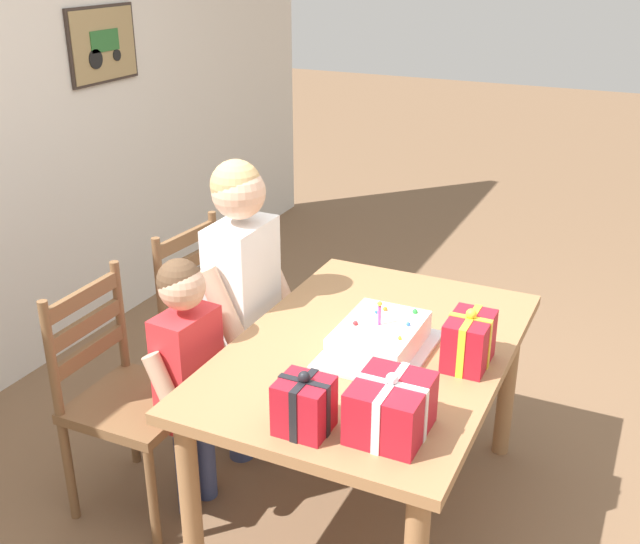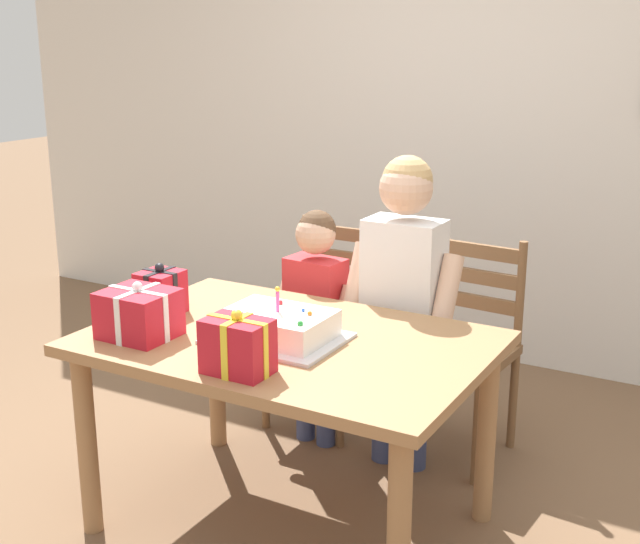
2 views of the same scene
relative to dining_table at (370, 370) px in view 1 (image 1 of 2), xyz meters
name	(u,v)px [view 1 (image 1 of 2)]	position (x,y,z in m)	size (l,w,h in m)	color
ground_plane	(366,510)	(0.00, 0.00, -0.63)	(20.00, 20.00, 0.00)	brown
dining_table	(370,370)	(0.00, 0.00, 0.00)	(1.36, 0.93, 0.73)	#9E7047
birthday_cake	(379,339)	(-0.02, -0.04, 0.14)	(0.44, 0.34, 0.19)	silver
gift_box_red_large	(469,341)	(0.03, -0.34, 0.18)	(0.21, 0.14, 0.21)	red
gift_box_beside_cake	(304,406)	(-0.55, -0.01, 0.18)	(0.15, 0.16, 0.20)	red
gift_box_corner_small	(391,408)	(-0.45, -0.24, 0.18)	(0.24, 0.21, 0.20)	red
chair_left	(126,397)	(-0.32, 0.85, -0.16)	(0.43, 0.43, 0.92)	brown
chair_right	(218,326)	(0.32, 0.85, -0.16)	(0.45, 0.45, 0.92)	brown
child_older	(243,284)	(0.16, 0.61, 0.16)	(0.46, 0.26, 1.29)	#38426B
child_younger	(188,364)	(-0.24, 0.61, 0.00)	(0.39, 0.23, 1.04)	#38426B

